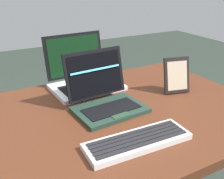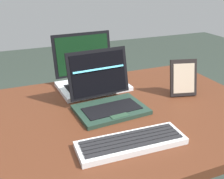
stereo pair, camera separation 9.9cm
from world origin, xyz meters
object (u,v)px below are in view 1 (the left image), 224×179
object	(u,v)px
laptop_rear	(83,77)
external_keyboard	(138,141)
laptop_front	(105,98)
photo_frame	(177,75)

from	to	relation	value
laptop_rear	external_keyboard	bearing A→B (deg)	-93.87
external_keyboard	laptop_front	bearing A→B (deg)	85.00
laptop_rear	external_keyboard	world-z (taller)	laptop_rear
photo_frame	laptop_front	bearing A→B (deg)	178.46
laptop_rear	laptop_front	bearing A→B (deg)	-92.65
laptop_rear	photo_frame	world-z (taller)	laptop_rear
laptop_rear	external_keyboard	xyz separation A→B (m)	(-0.04, -0.52, -0.04)
external_keyboard	photo_frame	bearing A→B (deg)	34.54
laptop_front	external_keyboard	size ratio (longest dim) A/B	0.80
laptop_front	external_keyboard	bearing A→B (deg)	-95.00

